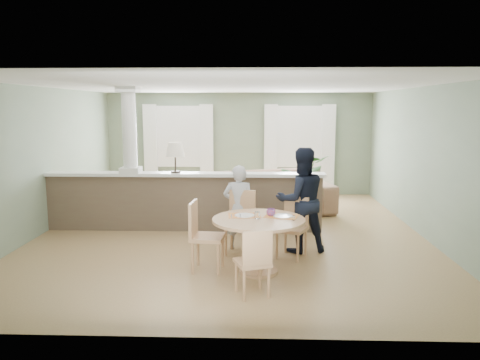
{
  "coord_description": "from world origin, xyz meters",
  "views": [
    {
      "loc": [
        0.47,
        -8.46,
        2.34
      ],
      "look_at": [
        0.21,
        -1.0,
        1.17
      ],
      "focal_mm": 35.0,
      "sensor_mm": 36.0,
      "label": 1
    }
  ],
  "objects_px": {
    "chair_far_man": "(294,224)",
    "chair_side": "(202,233)",
    "houseplant": "(298,187)",
    "dining_table": "(259,230)",
    "man_person": "(301,200)",
    "chair_near": "(254,260)",
    "child_person": "(239,207)",
    "sofa": "(259,194)",
    "chair_far_boy": "(241,219)"
  },
  "relations": [
    {
      "from": "dining_table",
      "to": "man_person",
      "type": "xyz_separation_m",
      "value": [
        0.68,
        1.02,
        0.22
      ]
    },
    {
      "from": "houseplant",
      "to": "man_person",
      "type": "distance_m",
      "value": 2.39
    },
    {
      "from": "dining_table",
      "to": "chair_near",
      "type": "xyz_separation_m",
      "value": [
        -0.06,
        -0.89,
        -0.14
      ]
    },
    {
      "from": "sofa",
      "to": "man_person",
      "type": "xyz_separation_m",
      "value": [
        0.66,
        -2.53,
        0.38
      ]
    },
    {
      "from": "chair_far_man",
      "to": "man_person",
      "type": "height_order",
      "value": "man_person"
    },
    {
      "from": "sofa",
      "to": "chair_far_man",
      "type": "xyz_separation_m",
      "value": [
        0.52,
        -2.79,
        0.05
      ]
    },
    {
      "from": "houseplant",
      "to": "chair_near",
      "type": "xyz_separation_m",
      "value": [
        -0.9,
        -4.28,
        -0.18
      ]
    },
    {
      "from": "chair_far_man",
      "to": "man_person",
      "type": "relative_size",
      "value": 0.55
    },
    {
      "from": "chair_near",
      "to": "child_person",
      "type": "bearing_deg",
      "value": -102.03
    },
    {
      "from": "chair_near",
      "to": "child_person",
      "type": "height_order",
      "value": "child_person"
    },
    {
      "from": "sofa",
      "to": "chair_side",
      "type": "distance_m",
      "value": 3.58
    },
    {
      "from": "chair_far_boy",
      "to": "man_person",
      "type": "distance_m",
      "value": 1.02
    },
    {
      "from": "chair_far_boy",
      "to": "man_person",
      "type": "height_order",
      "value": "man_person"
    },
    {
      "from": "sofa",
      "to": "houseplant",
      "type": "relative_size",
      "value": 2.41
    },
    {
      "from": "sofa",
      "to": "chair_far_man",
      "type": "distance_m",
      "value": 2.84
    },
    {
      "from": "dining_table",
      "to": "child_person",
      "type": "height_order",
      "value": "child_person"
    },
    {
      "from": "houseplant",
      "to": "dining_table",
      "type": "bearing_deg",
      "value": -103.8
    },
    {
      "from": "dining_table",
      "to": "chair_far_boy",
      "type": "distance_m",
      "value": 0.98
    },
    {
      "from": "chair_near",
      "to": "chair_side",
      "type": "relative_size",
      "value": 0.87
    },
    {
      "from": "child_person",
      "to": "dining_table",
      "type": "bearing_deg",
      "value": 108.93
    },
    {
      "from": "houseplant",
      "to": "chair_side",
      "type": "relative_size",
      "value": 1.32
    },
    {
      "from": "child_person",
      "to": "man_person",
      "type": "bearing_deg",
      "value": 176.92
    },
    {
      "from": "houseplant",
      "to": "dining_table",
      "type": "xyz_separation_m",
      "value": [
        -0.83,
        -3.4,
        -0.04
      ]
    },
    {
      "from": "chair_far_man",
      "to": "child_person",
      "type": "height_order",
      "value": "child_person"
    },
    {
      "from": "sofa",
      "to": "dining_table",
      "type": "xyz_separation_m",
      "value": [
        -0.02,
        -3.55,
        0.16
      ]
    },
    {
      "from": "sofa",
      "to": "chair_far_boy",
      "type": "bearing_deg",
      "value": -116.35
    },
    {
      "from": "houseplant",
      "to": "chair_far_man",
      "type": "relative_size",
      "value": 1.41
    },
    {
      "from": "chair_far_man",
      "to": "chair_side",
      "type": "height_order",
      "value": "chair_side"
    },
    {
      "from": "chair_far_boy",
      "to": "chair_far_man",
      "type": "height_order",
      "value": "chair_far_boy"
    },
    {
      "from": "sofa",
      "to": "chair_far_man",
      "type": "height_order",
      "value": "chair_far_man"
    },
    {
      "from": "chair_near",
      "to": "chair_far_man",
      "type": "bearing_deg",
      "value": -129.89
    },
    {
      "from": "chair_far_boy",
      "to": "chair_far_man",
      "type": "xyz_separation_m",
      "value": [
        0.83,
        -0.18,
        -0.03
      ]
    },
    {
      "from": "sofa",
      "to": "child_person",
      "type": "height_order",
      "value": "child_person"
    },
    {
      "from": "dining_table",
      "to": "sofa",
      "type": "bearing_deg",
      "value": 89.63
    },
    {
      "from": "child_person",
      "to": "chair_far_boy",
      "type": "bearing_deg",
      "value": 105.09
    },
    {
      "from": "sofa",
      "to": "chair_near",
      "type": "distance_m",
      "value": 4.43
    },
    {
      "from": "chair_far_boy",
      "to": "child_person",
      "type": "xyz_separation_m",
      "value": [
        -0.04,
        0.18,
        0.15
      ]
    },
    {
      "from": "houseplant",
      "to": "chair_side",
      "type": "bearing_deg",
      "value": -116.33
    },
    {
      "from": "dining_table",
      "to": "houseplant",
      "type": "bearing_deg",
      "value": 76.2
    },
    {
      "from": "chair_far_man",
      "to": "chair_side",
      "type": "bearing_deg",
      "value": -127.07
    },
    {
      "from": "chair_side",
      "to": "man_person",
      "type": "distance_m",
      "value": 1.8
    },
    {
      "from": "chair_far_man",
      "to": "chair_near",
      "type": "height_order",
      "value": "chair_far_man"
    },
    {
      "from": "chair_far_boy",
      "to": "chair_near",
      "type": "distance_m",
      "value": 1.84
    },
    {
      "from": "houseplant",
      "to": "chair_near",
      "type": "distance_m",
      "value": 4.38
    },
    {
      "from": "chair_near",
      "to": "chair_side",
      "type": "xyz_separation_m",
      "value": [
        -0.75,
        0.95,
        0.07
      ]
    },
    {
      "from": "chair_near",
      "to": "child_person",
      "type": "distance_m",
      "value": 2.03
    },
    {
      "from": "sofa",
      "to": "dining_table",
      "type": "height_order",
      "value": "sofa"
    },
    {
      "from": "houseplant",
      "to": "chair_side",
      "type": "distance_m",
      "value": 3.72
    },
    {
      "from": "man_person",
      "to": "chair_side",
      "type": "bearing_deg",
      "value": 18.65
    },
    {
      "from": "dining_table",
      "to": "man_person",
      "type": "height_order",
      "value": "man_person"
    }
  ]
}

